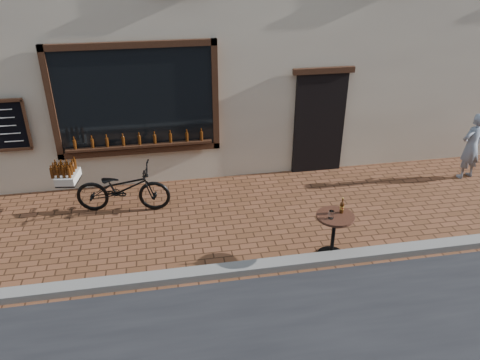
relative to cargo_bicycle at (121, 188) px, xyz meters
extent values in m
plane|color=#59331D|center=(2.30, -2.47, -0.48)|extent=(90.00, 90.00, 0.00)
cube|color=slate|center=(2.30, -2.27, -0.42)|extent=(90.00, 0.25, 0.12)
cube|color=black|center=(0.40, 0.98, 1.37)|extent=(3.00, 0.06, 2.00)
cube|color=black|center=(0.40, 0.96, 2.43)|extent=(3.24, 0.10, 0.12)
cube|color=black|center=(0.40, 0.96, 0.31)|extent=(3.24, 0.10, 0.12)
cube|color=black|center=(-1.16, 0.96, 1.37)|extent=(0.12, 0.10, 2.24)
cube|color=black|center=(1.96, 0.96, 1.37)|extent=(0.12, 0.10, 2.24)
cube|color=black|center=(0.40, 0.91, 0.44)|extent=(2.90, 0.16, 0.05)
cube|color=black|center=(4.20, 0.99, 0.62)|extent=(1.10, 0.10, 2.20)
cube|color=black|center=(4.20, 0.96, 1.78)|extent=(1.30, 0.10, 0.12)
cube|color=black|center=(-2.00, 0.97, 1.02)|extent=(0.62, 0.04, 0.92)
cylinder|color=#3D1C07|center=(-0.85, 0.91, 0.56)|extent=(0.06, 0.06, 0.19)
cylinder|color=#3D1C07|center=(-0.54, 0.91, 0.56)|extent=(0.06, 0.06, 0.19)
cylinder|color=#3D1C07|center=(-0.23, 0.91, 0.56)|extent=(0.06, 0.06, 0.19)
cylinder|color=#3D1C07|center=(0.09, 0.91, 0.56)|extent=(0.06, 0.06, 0.19)
cylinder|color=#3D1C07|center=(0.40, 0.91, 0.56)|extent=(0.06, 0.06, 0.19)
cylinder|color=#3D1C07|center=(0.71, 0.91, 0.56)|extent=(0.06, 0.06, 0.19)
cylinder|color=#3D1C07|center=(1.02, 0.91, 0.56)|extent=(0.06, 0.06, 0.19)
cylinder|color=#3D1C07|center=(1.34, 0.91, 0.56)|extent=(0.06, 0.06, 0.19)
cylinder|color=#3D1C07|center=(1.65, 0.91, 0.56)|extent=(0.06, 0.06, 0.19)
imported|color=black|center=(0.04, -0.01, -0.01)|extent=(1.84, 0.87, 0.93)
cube|color=black|center=(-0.93, 0.14, 0.16)|extent=(0.42, 0.54, 0.03)
cube|color=beige|center=(-0.93, 0.14, 0.25)|extent=(0.42, 0.56, 0.14)
cylinder|color=#3D1C07|center=(-0.86, -0.06, 0.42)|extent=(0.06, 0.06, 0.20)
cylinder|color=#3D1C07|center=(-0.96, -0.05, 0.42)|extent=(0.06, 0.06, 0.20)
cylinder|color=#3D1C07|center=(-1.06, -0.03, 0.42)|extent=(0.06, 0.06, 0.20)
cylinder|color=#3D1C07|center=(-1.16, -0.02, 0.42)|extent=(0.06, 0.06, 0.20)
cylinder|color=#3D1C07|center=(-0.84, 0.06, 0.42)|extent=(0.06, 0.06, 0.20)
cylinder|color=#3D1C07|center=(-0.94, 0.08, 0.42)|extent=(0.06, 0.06, 0.20)
cylinder|color=#3D1C07|center=(-1.04, 0.09, 0.42)|extent=(0.06, 0.06, 0.20)
cylinder|color=#3D1C07|center=(-1.15, 0.11, 0.42)|extent=(0.06, 0.06, 0.20)
cylinder|color=#3D1C07|center=(-0.82, 0.18, 0.42)|extent=(0.06, 0.06, 0.20)
cylinder|color=#3D1C07|center=(-0.92, 0.20, 0.42)|extent=(0.06, 0.06, 0.20)
cylinder|color=#3D1C07|center=(-1.03, 0.21, 0.42)|extent=(0.06, 0.06, 0.20)
cylinder|color=#3D1C07|center=(-1.13, 0.23, 0.42)|extent=(0.06, 0.06, 0.20)
cylinder|color=#3D1C07|center=(-0.80, 0.31, 0.42)|extent=(0.06, 0.06, 0.20)
cylinder|color=black|center=(3.43, -2.12, -0.46)|extent=(0.45, 0.45, 0.03)
cylinder|color=black|center=(3.43, -2.12, -0.09)|extent=(0.06, 0.06, 0.71)
cylinder|color=black|center=(3.43, -2.12, 0.28)|extent=(0.61, 0.61, 0.04)
cylinder|color=gold|center=(3.55, -2.06, 0.40)|extent=(0.06, 0.06, 0.06)
cylinder|color=white|center=(3.33, -2.19, 0.37)|extent=(0.08, 0.08, 0.13)
imported|color=gray|center=(7.30, 0.07, 0.25)|extent=(0.60, 0.47, 1.45)
camera|label=1|loc=(0.82, -8.01, 4.21)|focal=35.00mm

